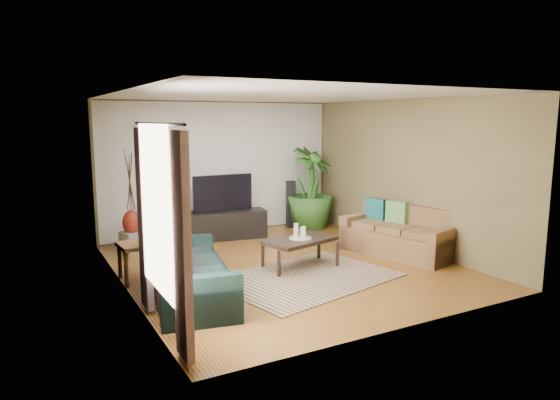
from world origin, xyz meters
TOP-DOWN VIEW (x-y plane):
  - floor at (0.00, 0.00)m, footprint 5.50×5.50m
  - ceiling at (0.00, 0.00)m, footprint 5.50×5.50m
  - wall_back at (0.00, 2.75)m, footprint 5.00×0.00m
  - wall_front at (0.00, -2.75)m, footprint 5.00×0.00m
  - wall_left at (-2.50, 0.00)m, footprint 0.00×5.50m
  - wall_right at (2.50, 0.00)m, footprint 0.00×5.50m
  - backwall_panel at (0.00, 2.74)m, footprint 4.90×0.00m
  - window_pane at (-2.48, -1.60)m, footprint 0.00×1.80m
  - curtain_near at (-2.43, -2.35)m, footprint 0.08×0.35m
  - curtain_far at (-2.43, -0.85)m, footprint 0.08×0.35m
  - curtain_rod at (-2.43, -1.60)m, footprint 0.03×1.90m
  - sofa_left at (-1.81, -0.65)m, footprint 1.32×2.31m
  - sofa_right at (2.04, -0.33)m, footprint 1.34×2.08m
  - area_rug at (-0.05, -0.70)m, footprint 2.90×2.34m
  - coffee_table at (0.17, -0.17)m, footprint 1.27×0.90m
  - candle_tray at (0.17, -0.17)m, footprint 0.35×0.35m
  - candle_tall at (0.11, -0.14)m, footprint 0.07×0.07m
  - candle_mid at (0.21, -0.21)m, footprint 0.07×0.07m
  - candle_short at (0.24, -0.11)m, footprint 0.07×0.07m
  - tv_stand at (-0.18, 2.21)m, footprint 1.72×0.76m
  - television at (-0.18, 2.23)m, footprint 1.22×0.07m
  - speaker_left at (-1.30, 2.50)m, footprint 0.18×0.20m
  - speaker_right at (1.52, 2.50)m, footprint 0.23×0.25m
  - potted_plant at (1.84, 2.21)m, footprint 1.30×1.30m
  - plant_pot at (1.84, 2.21)m, footprint 0.32×0.32m
  - pedestal at (-1.97, 2.12)m, footprint 0.45×0.45m
  - vase at (-1.97, 2.12)m, footprint 0.32×0.32m
  - side_table at (-2.25, 0.41)m, footprint 0.57×0.57m

SIDE VIEW (x-z plane):
  - floor at x=0.00m, z-range 0.00..0.00m
  - area_rug at x=-0.05m, z-range 0.00..0.01m
  - plant_pot at x=1.84m, z-range 0.00..0.25m
  - pedestal at x=-1.97m, z-range 0.00..0.35m
  - coffee_table at x=0.17m, z-range 0.00..0.47m
  - tv_stand at x=-0.18m, z-range 0.00..0.55m
  - side_table at x=-2.25m, z-range 0.00..0.56m
  - sofa_left at x=-1.81m, z-range 0.00..0.85m
  - sofa_right at x=2.04m, z-range 0.00..0.85m
  - speaker_left at x=-1.30m, z-range 0.00..0.93m
  - candle_tray at x=0.17m, z-range 0.47..0.48m
  - speaker_right at x=1.52m, z-range 0.00..1.01m
  - vase at x=-1.97m, z-range 0.29..0.74m
  - candle_short at x=0.24m, z-range 0.48..0.63m
  - candle_mid at x=0.21m, z-range 0.48..0.66m
  - candle_tall at x=0.11m, z-range 0.48..0.71m
  - potted_plant at x=1.84m, z-range 0.00..1.75m
  - television at x=-0.18m, z-range 0.55..1.27m
  - curtain_near at x=-2.43m, z-range 0.05..2.25m
  - curtain_far at x=-2.43m, z-range 0.05..2.25m
  - wall_left at x=-2.50m, z-range -1.40..4.10m
  - wall_right at x=2.50m, z-range -1.40..4.10m
  - wall_back at x=0.00m, z-range -1.15..3.85m
  - wall_front at x=0.00m, z-range -1.15..3.85m
  - backwall_panel at x=0.00m, z-range -1.10..3.80m
  - window_pane at x=-2.48m, z-range 0.50..2.30m
  - curtain_rod at x=-2.43m, z-range 2.28..2.31m
  - ceiling at x=0.00m, z-range 2.70..2.70m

